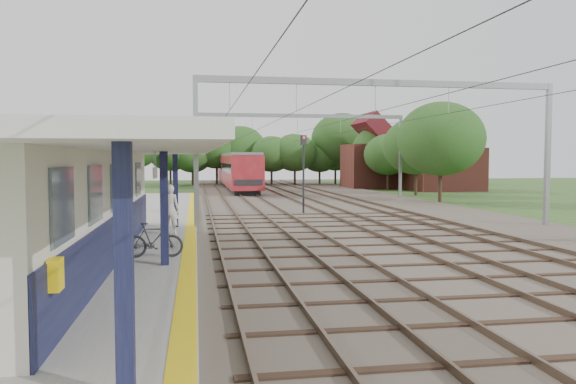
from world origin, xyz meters
TOP-DOWN VIEW (x-y plane):
  - ground at (0.00, 0.00)m, footprint 160.00×160.00m
  - ballast_bed at (4.00, 30.00)m, footprint 18.00×90.00m
  - platform at (-7.50, 14.00)m, footprint 5.00×52.00m
  - yellow_stripe at (-5.25, 14.00)m, footprint 0.45×52.00m
  - station_building at (-8.88, 7.00)m, footprint 3.41×18.00m
  - canopy at (-7.77, 6.00)m, footprint 6.40×20.00m
  - rail_tracks at (1.50, 30.00)m, footprint 11.80×88.00m
  - catenary_system at (3.39, 25.28)m, footprint 17.22×88.00m
  - tree_band at (3.84, 57.12)m, footprint 31.72×30.88m
  - house_near at (21.00, 46.00)m, footprint 7.00×6.12m
  - house_far at (16.00, 52.00)m, footprint 8.00×6.12m
  - person at (-6.04, 12.59)m, footprint 0.79×0.58m
  - bicycle at (-6.30, 7.27)m, footprint 1.79×0.55m
  - train at (-0.50, 56.72)m, footprint 2.93×36.43m
  - signal_post at (1.35, 22.87)m, footprint 0.38×0.33m

SIDE VIEW (x-z plane):
  - ground at x=0.00m, z-range 0.00..0.00m
  - ballast_bed at x=4.00m, z-range 0.00..0.10m
  - platform at x=-7.50m, z-range 0.00..0.35m
  - rail_tracks at x=1.50m, z-range 0.10..0.25m
  - yellow_stripe at x=-5.25m, z-range 0.35..0.36m
  - bicycle at x=-6.30m, z-range 0.35..1.42m
  - person at x=-6.04m, z-range 0.35..2.34m
  - station_building at x=-8.88m, z-range 0.34..3.74m
  - train at x=-0.50m, z-range 0.22..4.07m
  - house_near at x=21.00m, z-range -0.96..6.93m
  - signal_post at x=1.35m, z-range 0.72..5.48m
  - house_far at x=16.00m, z-range -1.09..7.56m
  - canopy at x=-7.77m, z-range 1.92..5.36m
  - tree_band at x=3.84m, z-range 0.51..9.33m
  - catenary_system at x=3.39m, z-range 2.01..9.01m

